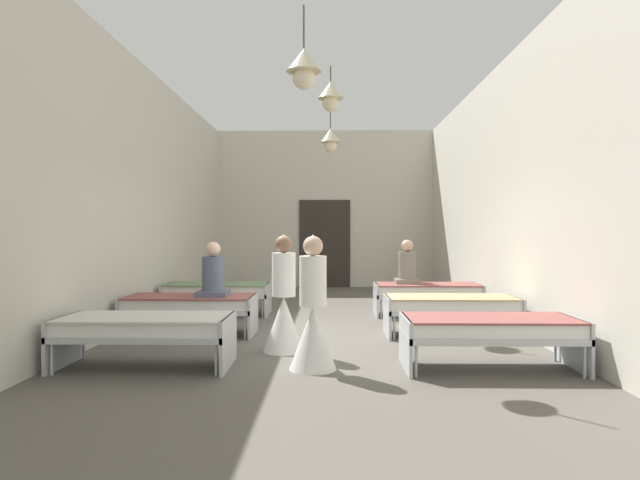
{
  "coord_description": "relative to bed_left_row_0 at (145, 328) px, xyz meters",
  "views": [
    {
      "loc": [
        0.15,
        -7.78,
        1.51
      ],
      "look_at": [
        0.0,
        0.07,
        1.4
      ],
      "focal_mm": 29.82,
      "sensor_mm": 36.0,
      "label": 1
    }
  ],
  "objects": [
    {
      "name": "room_shell",
      "position": [
        1.92,
        3.23,
        1.73
      ],
      "size": [
        6.33,
        13.92,
        4.31
      ],
      "color": "beige",
      "rests_on": "ground"
    },
    {
      "name": "bed_left_row_0",
      "position": [
        0.0,
        0.0,
        0.0
      ],
      "size": [
        1.9,
        0.84,
        0.57
      ],
      "color": "#B7BCC1",
      "rests_on": "ground"
    },
    {
      "name": "patient_seated_secondary",
      "position": [
        0.35,
        1.85,
        0.43
      ],
      "size": [
        0.44,
        0.44,
        0.8
      ],
      "color": "#515B70",
      "rests_on": "bed_left_row_1"
    },
    {
      "name": "bed_left_row_2",
      "position": [
        0.0,
        3.8,
        0.0
      ],
      "size": [
        1.9,
        0.84,
        0.57
      ],
      "color": "#B7BCC1",
      "rests_on": "ground"
    },
    {
      "name": "patient_seated_primary",
      "position": [
        3.48,
        3.88,
        0.43
      ],
      "size": [
        0.44,
        0.44,
        0.8
      ],
      "color": "slate",
      "rests_on": "bed_right_row_2"
    },
    {
      "name": "nurse_mid_aisle",
      "position": [
        1.88,
        -0.05,
        0.09
      ],
      "size": [
        0.52,
        0.52,
        1.49
      ],
      "rotation": [
        0.0,
        0.0,
        3.0
      ],
      "color": "white",
      "rests_on": "ground"
    },
    {
      "name": "nurse_near_aisle",
      "position": [
        1.48,
        0.82,
        0.09
      ],
      "size": [
        0.52,
        0.52,
        1.49
      ],
      "rotation": [
        0.0,
        0.0,
        4.8
      ],
      "color": "white",
      "rests_on": "ground"
    },
    {
      "name": "bed_right_row_0",
      "position": [
        3.83,
        0.0,
        0.0
      ],
      "size": [
        1.9,
        0.84,
        0.57
      ],
      "color": "#B7BCC1",
      "rests_on": "ground"
    },
    {
      "name": "bed_right_row_1",
      "position": [
        3.83,
        1.9,
        0.0
      ],
      "size": [
        1.9,
        0.84,
        0.57
      ],
      "color": "#B7BCC1",
      "rests_on": "ground"
    },
    {
      "name": "bed_left_row_1",
      "position": [
        0.0,
        1.9,
        0.0
      ],
      "size": [
        1.9,
        0.84,
        0.57
      ],
      "color": "#B7BCC1",
      "rests_on": "ground"
    },
    {
      "name": "bed_right_row_2",
      "position": [
        3.83,
        3.8,
        0.0
      ],
      "size": [
        1.9,
        0.84,
        0.57
      ],
      "color": "#B7BCC1",
      "rests_on": "ground"
    },
    {
      "name": "ground_plane",
      "position": [
        1.92,
        1.9,
        -0.49
      ],
      "size": [
        6.53,
        14.32,
        0.1
      ],
      "primitive_type": "cube",
      "color": "#59544C"
    }
  ]
}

